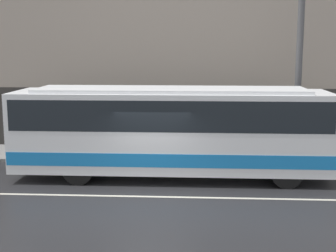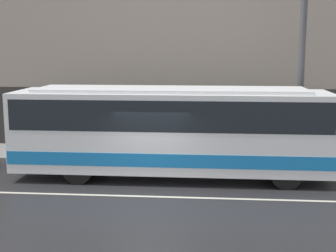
{
  "view_description": "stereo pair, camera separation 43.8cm",
  "coord_description": "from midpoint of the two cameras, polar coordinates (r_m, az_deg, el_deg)",
  "views": [
    {
      "loc": [
        1.37,
        -13.81,
        4.58
      ],
      "look_at": [
        0.44,
        2.29,
        1.83
      ],
      "focal_mm": 50.0,
      "sensor_mm": 36.0,
      "label": 1
    },
    {
      "loc": [
        1.81,
        -13.78,
        4.58
      ],
      "look_at": [
        0.44,
        2.29,
        1.83
      ],
      "focal_mm": 50.0,
      "sensor_mm": 36.0,
      "label": 2
    }
  ],
  "objects": [
    {
      "name": "ground_plane",
      "position": [
        14.62,
        -1.65,
        -8.59
      ],
      "size": [
        60.0,
        60.0,
        0.0
      ],
      "primitive_type": "plane",
      "color": "#262628"
    },
    {
      "name": "sidewalk",
      "position": [
        19.79,
        0.13,
        -3.52
      ],
      "size": [
        60.0,
        2.81,
        0.13
      ],
      "color": "gray",
      "rests_on": "ground_plane"
    },
    {
      "name": "building_facade",
      "position": [
        20.82,
        0.49,
        11.75
      ],
      "size": [
        60.0,
        0.35,
        11.07
      ],
      "color": "gray",
      "rests_on": "ground_plane"
    },
    {
      "name": "lane_stripe",
      "position": [
        14.62,
        -1.65,
        -8.58
      ],
      "size": [
        54.0,
        0.14,
        0.01
      ],
      "color": "beige",
      "rests_on": "ground_plane"
    },
    {
      "name": "transit_bus",
      "position": [
        16.36,
        1.14,
        -0.17
      ],
      "size": [
        10.91,
        2.62,
        3.17
      ],
      "color": "white",
      "rests_on": "ground_plane"
    },
    {
      "name": "utility_pole_near",
      "position": [
        18.84,
        16.57,
        6.97
      ],
      "size": [
        0.26,
        0.26,
        7.38
      ],
      "color": "#4C4C4F",
      "rests_on": "sidewalk"
    }
  ]
}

